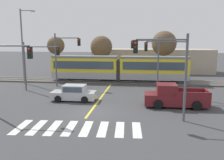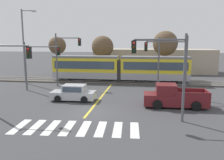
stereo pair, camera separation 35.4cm
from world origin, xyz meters
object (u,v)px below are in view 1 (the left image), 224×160
(street_lamp_west, at_px, (23,43))
(bare_tree_far_west, at_px, (56,46))
(bare_tree_east, at_px, (164,44))
(traffic_light_mid_left, at_px, (37,59))
(pickup_truck, at_px, (174,97))
(traffic_light_far_left, at_px, (63,53))
(light_rail_tram, at_px, (119,67))
(sedan_crossing, at_px, (74,93))
(traffic_light_near_left, at_px, (3,66))
(traffic_light_far_right, at_px, (149,55))
(traffic_light_near_right, at_px, (168,64))
(traffic_light_mid_right, at_px, (172,57))
(bare_tree_west, at_px, (101,47))

(street_lamp_west, xyz_separation_m, bare_tree_far_west, (1.24, 8.35, -0.57))
(bare_tree_far_west, height_order, bare_tree_east, bare_tree_east)
(traffic_light_mid_left, xyz_separation_m, street_lamp_west, (-3.70, 4.14, 1.76))
(pickup_truck, xyz_separation_m, bare_tree_far_west, (-17.09, 17.28, 4.01))
(traffic_light_far_left, bearing_deg, bare_tree_east, 31.64)
(light_rail_tram, height_order, sedan_crossing, light_rail_tram)
(light_rail_tram, height_order, traffic_light_near_left, traffic_light_near_left)
(traffic_light_far_right, height_order, street_lamp_west, street_lamp_west)
(traffic_light_mid_left, distance_m, traffic_light_near_right, 16.09)
(sedan_crossing, xyz_separation_m, traffic_light_near_left, (-3.97, -4.94, 3.11))
(pickup_truck, xyz_separation_m, traffic_light_far_left, (-12.49, 7.62, 3.39))
(traffic_light_near_right, xyz_separation_m, bare_tree_far_west, (-16.05, 21.11, 0.77))
(light_rail_tram, relative_size, traffic_light_near_right, 3.00)
(traffic_light_near_left, height_order, traffic_light_mid_right, traffic_light_mid_right)
(traffic_light_near_left, xyz_separation_m, traffic_light_mid_left, (-1.37, 8.80, -0.15))
(traffic_light_mid_right, xyz_separation_m, bare_tree_far_west, (-17.16, 13.57, 0.81))
(pickup_truck, bearing_deg, bare_tree_east, 89.02)
(street_lamp_west, xyz_separation_m, bare_tree_east, (18.59, 6.56, -0.16))
(light_rail_tram, distance_m, traffic_light_near_right, 16.42)
(sedan_crossing, height_order, bare_tree_east, bare_tree_east)
(traffic_light_mid_right, bearing_deg, light_rail_tram, 127.39)
(traffic_light_mid_right, height_order, traffic_light_near_right, traffic_light_mid_right)
(pickup_truck, relative_size, bare_tree_east, 0.76)
(light_rail_tram, xyz_separation_m, traffic_light_far_left, (-6.47, -4.06, 2.19))
(traffic_light_mid_left, distance_m, bare_tree_east, 18.41)
(traffic_light_mid_left, bearing_deg, traffic_light_mid_right, -4.19)
(traffic_light_near_left, height_order, traffic_light_near_right, traffic_light_near_right)
(traffic_light_near_left, xyz_separation_m, bare_tree_east, (13.53, 19.50, 1.45))
(street_lamp_west, bearing_deg, bare_tree_east, 19.43)
(traffic_light_far_right, relative_size, traffic_light_mid_right, 0.99)
(bare_tree_west, distance_m, bare_tree_east, 9.84)
(light_rail_tram, relative_size, sedan_crossing, 4.36)
(traffic_light_far_right, distance_m, traffic_light_mid_right, 4.03)
(light_rail_tram, relative_size, bare_tree_east, 2.60)
(sedan_crossing, relative_size, traffic_light_near_right, 0.69)
(sedan_crossing, height_order, bare_tree_west, bare_tree_west)
(traffic_light_far_right, bearing_deg, traffic_light_mid_left, -169.51)
(traffic_light_near_right, bearing_deg, bare_tree_east, 86.12)
(sedan_crossing, distance_m, street_lamp_west, 12.96)
(traffic_light_far_right, distance_m, bare_tree_far_west, 18.14)
(light_rail_tram, distance_m, pickup_truck, 13.20)
(traffic_light_near_right, bearing_deg, bare_tree_far_west, 127.24)
(sedan_crossing, distance_m, pickup_truck, 9.34)
(traffic_light_far_right, bearing_deg, light_rail_tram, 130.66)
(traffic_light_near_left, height_order, traffic_light_mid_left, traffic_light_near_left)
(sedan_crossing, bearing_deg, traffic_light_mid_right, 16.56)
(light_rail_tram, height_order, traffic_light_mid_left, traffic_light_mid_left)
(light_rail_tram, bearing_deg, traffic_light_far_right, -49.34)
(street_lamp_west, distance_m, bare_tree_west, 12.09)
(traffic_light_near_left, distance_m, traffic_light_mid_right, 15.41)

